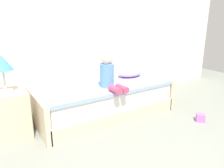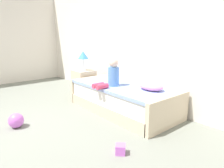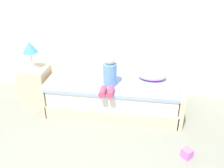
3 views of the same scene
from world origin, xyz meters
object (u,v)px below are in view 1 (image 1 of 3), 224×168
(bed, at_px, (103,99))
(pillow, at_px, (130,73))
(toy_block, at_px, (200,117))
(child_figure, at_px, (109,74))
(nightstand, at_px, (10,115))
(table_lamp, at_px, (2,65))

(bed, relative_size, pillow, 4.80)
(bed, bearing_deg, toy_block, -43.67)
(child_figure, bearing_deg, toy_block, -35.44)
(nightstand, distance_m, table_lamp, 0.64)
(table_lamp, height_order, pillow, table_lamp)
(bed, distance_m, child_figure, 0.51)
(bed, bearing_deg, child_figure, -100.33)
(bed, xyz_separation_m, table_lamp, (-1.35, 0.01, 0.69))
(child_figure, bearing_deg, pillow, 27.62)
(bed, relative_size, toy_block, 18.30)
(bed, relative_size, table_lamp, 4.69)
(nightstand, xyz_separation_m, child_figure, (1.31, -0.24, 0.40))
(bed, height_order, table_lamp, table_lamp)
(table_lamp, distance_m, toy_block, 2.76)
(bed, height_order, nightstand, nightstand)
(toy_block, bearing_deg, child_figure, 144.56)
(table_lamp, xyz_separation_m, toy_block, (2.41, -1.03, -0.88))
(nightstand, xyz_separation_m, pillow, (1.94, 0.09, 0.26))
(pillow, height_order, toy_block, pillow)
(child_figure, height_order, toy_block, child_figure)
(child_figure, bearing_deg, nightstand, 169.48)
(pillow, bearing_deg, nightstand, -177.47)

